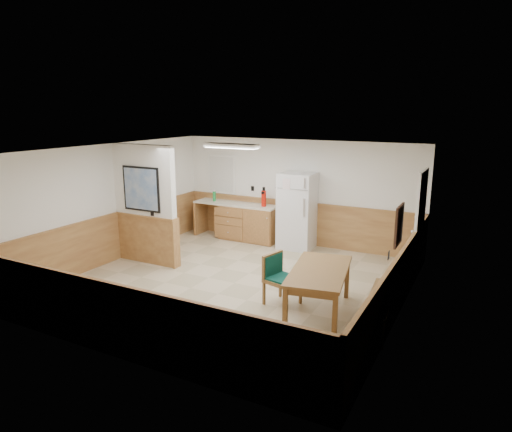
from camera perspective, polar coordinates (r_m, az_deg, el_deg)
The scene contains 20 objects.
ground at distance 8.69m, azimuth -2.71°, elevation -8.37°, with size 6.00×6.00×0.00m, color #C7B38F.
ceiling at distance 8.11m, azimuth -2.90°, elevation 8.28°, with size 6.00×6.00×0.02m, color white.
back_wall at distance 10.95m, azimuth 5.16°, elevation 2.96°, with size 6.00×0.02×2.50m, color white.
right_wall at distance 7.31m, azimuth 17.96°, elevation -2.89°, with size 0.02×6.00×2.50m, color white.
left_wall at distance 10.13m, azimuth -17.62°, elevation 1.54°, with size 0.02×6.00×2.50m, color white.
wainscot_back at distance 11.09m, azimuth 5.04°, elevation -0.87°, with size 6.00×0.04×1.00m, color tan.
wainscot_right at distance 7.55m, azimuth 17.40°, elevation -8.35°, with size 0.04×6.00×1.00m, color tan.
wainscot_left at distance 10.29m, azimuth -17.25°, elevation -2.56°, with size 0.04×6.00×1.00m, color tan.
partition_wall at distance 9.77m, azimuth -13.69°, elevation 1.26°, with size 1.50×0.20×2.50m.
kitchen_counter at distance 11.34m, azimuth -1.19°, elevation -0.70°, with size 2.20×0.61×1.00m.
exterior_door at distance 9.19m, azimuth 19.73°, elevation -1.06°, with size 0.07×1.02×2.15m.
kitchen_window at distance 11.83m, azimuth -4.33°, elevation 5.22°, with size 0.80×0.04×1.00m.
wall_painting at distance 6.96m, azimuth 17.43°, elevation -1.11°, with size 0.04×0.50×0.60m.
fluorescent_fixture at distance 9.63m, azimuth -3.09°, elevation 8.76°, with size 1.20×0.30×0.09m.
refrigerator at distance 10.62m, azimuth 5.16°, elevation 0.64°, with size 0.80×0.73×1.77m.
dining_table at distance 7.29m, azimuth 7.92°, elevation -7.32°, with size 1.13×1.80×0.75m.
dining_bench at distance 7.24m, azimuth 15.24°, elevation -10.51°, with size 0.48×1.59×0.45m.
dining_chair at distance 7.70m, azimuth 2.78°, elevation -7.36°, with size 0.79×0.62×0.85m.
fire_extinguisher at distance 10.97m, azimuth 0.97°, elevation 2.27°, with size 0.12×0.12×0.47m.
soap_bottle at distance 11.66m, azimuth -5.23°, elevation 2.47°, with size 0.08×0.08×0.25m, color #1A933F.
Camera 1 is at (4.10, -6.96, 3.21)m, focal length 32.00 mm.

